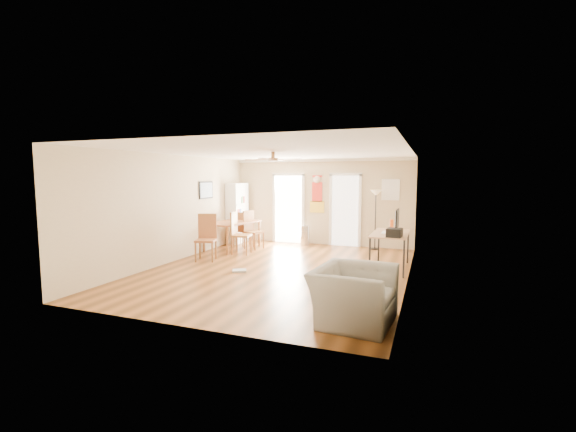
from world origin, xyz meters
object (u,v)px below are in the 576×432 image
at_px(dining_chair_far, 241,229).
at_px(dining_table, 233,235).
at_px(armchair, 354,295).
at_px(torchiere_lamp, 375,220).
at_px(printer, 394,233).
at_px(trash_can, 305,235).
at_px(dining_chair_near, 206,238).
at_px(wastebasket_b, 333,277).
at_px(wastebasket_a, 349,278).
at_px(dining_chair_right_b, 242,233).
at_px(computer_desk, 390,251).
at_px(dining_chair_right_a, 254,230).
at_px(bookshelf, 237,213).

bearing_deg(dining_chair_far, dining_table, 103.43).
bearing_deg(armchair, torchiere_lamp, 10.14).
bearing_deg(printer, trash_can, 140.92).
relative_size(dining_chair_near, trash_can, 1.91).
distance_m(torchiere_lamp, wastebasket_b, 3.99).
height_order(dining_table, wastebasket_a, dining_table).
xyz_separation_m(dining_chair_near, trash_can, (1.63, 2.90, -0.27)).
height_order(dining_chair_far, armchair, dining_chair_far).
bearing_deg(dining_chair_right_b, trash_can, -41.80).
height_order(dining_chair_right_b, armchair, dining_chair_right_b).
bearing_deg(wastebasket_b, computer_desk, 61.35).
distance_m(trash_can, torchiere_lamp, 2.16).
distance_m(torchiere_lamp, armchair, 5.75).
relative_size(dining_chair_right_a, dining_chair_far, 1.08).
relative_size(dining_table, wastebasket_b, 5.43).
bearing_deg(trash_can, dining_chair_near, -119.37).
bearing_deg(dining_chair_near, wastebasket_b, -34.33).
bearing_deg(dining_chair_right_a, trash_can, -33.48).
xyz_separation_m(dining_table, computer_desk, (4.47, -0.87, 0.02)).
bearing_deg(wastebasket_b, wastebasket_a, -14.79).
relative_size(dining_chair_near, wastebasket_b, 3.91).
xyz_separation_m(dining_chair_right_a, wastebasket_a, (3.35, -2.89, -0.38)).
height_order(dining_chair_near, wastebasket_b, dining_chair_near).
distance_m(dining_chair_right_a, printer, 4.42).
relative_size(dining_table, armchair, 1.31).
bearing_deg(dining_chair_far, dining_chair_right_a, 154.52).
distance_m(dining_table, torchiere_lamp, 4.10).
relative_size(computer_desk, wastebasket_b, 5.26).
xyz_separation_m(torchiere_lamp, wastebasket_b, (-0.26, -3.92, -0.70)).
bearing_deg(dining_chair_near, computer_desk, -9.75).
height_order(dining_chair_far, trash_can, dining_chair_far).
height_order(dining_chair_right_a, wastebasket_b, dining_chair_right_a).
height_order(bookshelf, dining_chair_right_b, bookshelf).
distance_m(dining_chair_far, wastebasket_b, 4.85).
height_order(wastebasket_b, armchair, armchair).
height_order(printer, armchair, printer).
height_order(dining_chair_far, printer, dining_chair_far).
bearing_deg(dining_table, wastebasket_a, -33.87).
bearing_deg(dining_table, printer, -17.65).
distance_m(dining_chair_right_b, torchiere_lamp, 3.80).
xyz_separation_m(dining_chair_right_b, trash_can, (1.19, 1.84, -0.26)).
bearing_deg(printer, dining_chair_far, 160.65).
height_order(computer_desk, armchair, computer_desk).
bearing_deg(trash_can, wastebasket_b, -64.75).
height_order(computer_desk, wastebasket_a, computer_desk).
distance_m(computer_desk, wastebasket_b, 1.90).
height_order(bookshelf, wastebasket_a, bookshelf).
bearing_deg(dining_chair_right_a, dining_chair_near, -178.58).
xyz_separation_m(dining_table, torchiere_lamp, (3.83, 1.39, 0.45)).
height_order(bookshelf, dining_chair_right_a, bookshelf).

